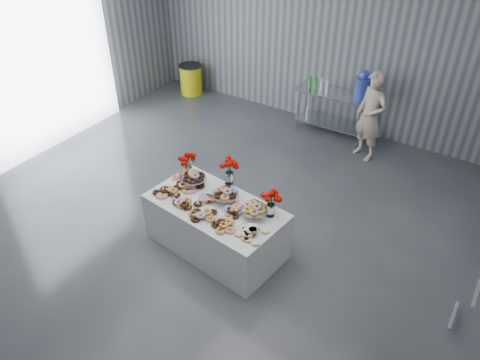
# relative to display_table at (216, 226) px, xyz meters

# --- Properties ---
(ground) EXTENTS (9.00, 9.00, 0.00)m
(ground) POSITION_rel_display_table_xyz_m (-0.34, -0.18, -0.38)
(ground) COLOR #35383C
(ground) RESTS_ON ground
(room_walls) EXTENTS (8.04, 9.04, 4.02)m
(room_walls) POSITION_rel_display_table_xyz_m (-0.62, -0.11, 2.26)
(room_walls) COLOR gray
(room_walls) RESTS_ON ground
(display_table) EXTENTS (2.00, 1.22, 0.75)m
(display_table) POSITION_rel_display_table_xyz_m (0.00, 0.00, 0.00)
(display_table) COLOR white
(display_table) RESTS_ON ground
(prep_table) EXTENTS (1.50, 0.60, 0.90)m
(prep_table) POSITION_rel_display_table_xyz_m (0.03, 3.92, 0.24)
(prep_table) COLOR silver
(prep_table) RESTS_ON ground
(donut_mounds) EXTENTS (1.89, 1.01, 0.09)m
(donut_mounds) POSITION_rel_display_table_xyz_m (0.00, -0.05, 0.42)
(donut_mounds) COLOR #E1AF52
(donut_mounds) RESTS_ON display_table
(cake_stand_left) EXTENTS (0.36, 0.36, 0.17)m
(cake_stand_left) POSITION_rel_display_table_xyz_m (-0.53, 0.21, 0.52)
(cake_stand_left) COLOR silver
(cake_stand_left) RESTS_ON display_table
(cake_stand_mid) EXTENTS (0.36, 0.36, 0.17)m
(cake_stand_mid) POSITION_rel_display_table_xyz_m (0.07, 0.14, 0.52)
(cake_stand_mid) COLOR silver
(cake_stand_mid) RESTS_ON display_table
(cake_stand_right) EXTENTS (0.36, 0.36, 0.17)m
(cake_stand_right) POSITION_rel_display_table_xyz_m (0.56, 0.08, 0.52)
(cake_stand_right) COLOR silver
(cake_stand_right) RESTS_ON display_table
(danish_pile) EXTENTS (0.48, 0.48, 0.11)m
(danish_pile) POSITION_rel_display_table_xyz_m (0.73, -0.24, 0.43)
(danish_pile) COLOR silver
(danish_pile) RESTS_ON display_table
(bouquet_left) EXTENTS (0.26, 0.26, 0.42)m
(bouquet_left) POSITION_rel_display_table_xyz_m (-0.72, 0.34, 0.67)
(bouquet_left) COLOR white
(bouquet_left) RESTS_ON display_table
(bouquet_right) EXTENTS (0.26, 0.26, 0.42)m
(bouquet_right) POSITION_rel_display_table_xyz_m (0.73, 0.22, 0.67)
(bouquet_right) COLOR white
(bouquet_right) RESTS_ON display_table
(bouquet_center) EXTENTS (0.26, 0.26, 0.57)m
(bouquet_center) POSITION_rel_display_table_xyz_m (-0.01, 0.35, 0.75)
(bouquet_center) COLOR silver
(bouquet_center) RESTS_ON display_table
(water_jug) EXTENTS (0.28, 0.28, 0.55)m
(water_jug) POSITION_rel_display_table_xyz_m (0.53, 3.92, 0.77)
(water_jug) COLOR blue
(water_jug) RESTS_ON prep_table
(drink_bottles) EXTENTS (0.54, 0.08, 0.27)m
(drink_bottles) POSITION_rel_display_table_xyz_m (-0.29, 3.82, 0.66)
(drink_bottles) COLOR #268C33
(drink_bottles) RESTS_ON prep_table
(person) EXTENTS (0.71, 0.61, 1.65)m
(person) POSITION_rel_display_table_xyz_m (0.90, 3.47, 0.45)
(person) COLOR #CC8C93
(person) RESTS_ON ground
(trash_barrel) EXTENTS (0.53, 0.53, 0.68)m
(trash_barrel) POSITION_rel_display_table_xyz_m (-3.49, 3.92, -0.03)
(trash_barrel) COLOR yellow
(trash_barrel) RESTS_ON ground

